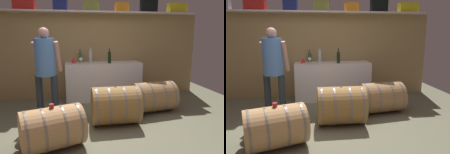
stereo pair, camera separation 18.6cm
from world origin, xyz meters
The scene contains 20 objects.
ground_plane centered at (0.00, 0.55, -0.01)m, with size 6.45×7.63×0.02m, color #696951.
back_wall_panel centered at (0.00, 2.22, 0.98)m, with size 5.25×0.10×1.96m, color #9E8454.
high_shelf_board centered at (0.00, 2.07, 1.98)m, with size 4.83×0.40×0.03m, color silver.
toolcase_red centered at (-1.41, 2.07, 2.15)m, with size 0.43×0.28×0.31m, color red.
toolcase_navy centered at (-0.66, 2.07, 2.17)m, with size 0.29×0.28×0.35m, color navy.
toolcase_olive centered at (0.00, 2.07, 2.12)m, with size 0.34×0.19×0.25m, color olive.
toolcase_orange centered at (0.70, 2.07, 2.10)m, with size 0.29×0.21×0.20m, color orange.
toolcase_black centered at (1.35, 2.07, 2.16)m, with size 0.38×0.22×0.33m, color black.
toolcase_yellow centered at (2.06, 2.07, 2.11)m, with size 0.44×0.22×0.22m, color yellow.
work_cabinet centered at (0.24, 1.88, 0.43)m, with size 1.70×0.55×0.86m, color white.
wine_bottle_dark centered at (0.36, 1.74, 1.00)m, with size 0.07×0.07×0.33m.
wine_bottle_green centered at (-0.27, 2.03, 0.98)m, with size 0.07×0.07×0.29m.
wine_bottle_clear centered at (-0.04, 1.95, 1.01)m, with size 0.08×0.08×0.34m.
wine_glass centered at (-0.27, 1.69, 0.96)m, with size 0.08×0.08×0.15m.
red_funnel centered at (-0.43, 1.90, 0.92)m, with size 0.11×0.11×0.12m, color red.
wine_barrel_near centered at (-0.74, -0.19, 0.28)m, with size 0.92×0.78×0.57m.
wine_barrel_far centered at (1.08, 0.90, 0.29)m, with size 0.88×0.68×0.59m.
wine_barrel_flank centered at (0.24, 0.46, 0.32)m, with size 0.79×0.65×0.65m.
tasting_cup centered at (-0.73, -0.19, 0.59)m, with size 0.06×0.06×0.05m, color red.
winemaker_pouring centered at (-0.91, 0.93, 0.99)m, with size 0.52×0.47×1.61m.
Camera 2 is at (-0.25, -2.90, 1.49)m, focal length 33.94 mm.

